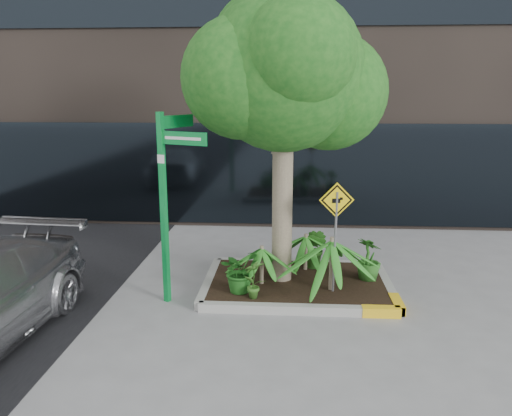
{
  "coord_description": "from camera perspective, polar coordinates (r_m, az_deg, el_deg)",
  "views": [
    {
      "loc": [
        0.02,
        -8.18,
        3.43
      ],
      "look_at": [
        -0.54,
        0.2,
        1.49
      ],
      "focal_mm": 35.0,
      "sensor_mm": 36.0,
      "label": 1
    }
  ],
  "objects": [
    {
      "name": "ground",
      "position": [
        8.87,
        3.45,
        -9.78
      ],
      "size": [
        80.0,
        80.0,
        0.0
      ],
      "primitive_type": "plane",
      "color": "gray",
      "rests_on": "ground"
    },
    {
      "name": "planter",
      "position": [
        9.09,
        4.95,
        -8.54
      ],
      "size": [
        3.35,
        2.36,
        0.15
      ],
      "color": "#9E9E99",
      "rests_on": "ground"
    },
    {
      "name": "tree",
      "position": [
        8.57,
        3.19,
        15.31
      ],
      "size": [
        3.45,
        3.06,
        5.18
      ],
      "color": "gray",
      "rests_on": "ground"
    },
    {
      "name": "palm_front",
      "position": [
        8.46,
        8.68,
        -3.7
      ],
      "size": [
        1.05,
        1.05,
        1.17
      ],
      "color": "gray",
      "rests_on": "ground"
    },
    {
      "name": "palm_left",
      "position": [
        8.7,
        0.66,
        -4.64
      ],
      "size": [
        0.78,
        0.78,
        0.87
      ],
      "color": "gray",
      "rests_on": "ground"
    },
    {
      "name": "palm_back",
      "position": [
        9.43,
        5.74,
        -3.24
      ],
      "size": [
        0.79,
        0.79,
        0.88
      ],
      "color": "gray",
      "rests_on": "ground"
    },
    {
      "name": "shrub_a",
      "position": [
        8.45,
        -1.85,
        -7.13
      ],
      "size": [
        0.94,
        0.94,
        0.75
      ],
      "primitive_type": "imported",
      "rotation": [
        0.0,
        0.0,
        0.98
      ],
      "color": "#1D5C1A",
      "rests_on": "planter"
    },
    {
      "name": "shrub_b",
      "position": [
        9.2,
        12.76,
        -5.66
      ],
      "size": [
        0.61,
        0.61,
        0.77
      ],
      "primitive_type": "imported",
      "rotation": [
        0.0,
        0.0,
        2.39
      ],
      "color": "#26621D",
      "rests_on": "planter"
    },
    {
      "name": "shrub_c",
      "position": [
        8.2,
        -0.26,
        -8.09
      ],
      "size": [
        0.48,
        0.48,
        0.66
      ],
      "primitive_type": "imported",
      "rotation": [
        0.0,
        0.0,
        3.72
      ],
      "color": "#31651F",
      "rests_on": "planter"
    },
    {
      "name": "shrub_d",
      "position": [
        9.59,
        6.83,
        -4.62
      ],
      "size": [
        0.61,
        0.61,
        0.79
      ],
      "primitive_type": "imported",
      "rotation": [
        0.0,
        0.0,
        5.58
      ],
      "color": "#245919",
      "rests_on": "planter"
    },
    {
      "name": "street_sign_post",
      "position": [
        8.16,
        -10.0,
        2.32
      ],
      "size": [
        0.86,
        1.17,
        3.15
      ],
      "rotation": [
        0.0,
        0.0,
        -0.43
      ],
      "color": "#0C8738",
      "rests_on": "ground"
    },
    {
      "name": "cattle_sign",
      "position": [
        8.25,
        9.12,
        -1.27
      ],
      "size": [
        0.58,
        0.12,
        1.88
      ],
      "rotation": [
        0.0,
        0.0,
        0.13
      ],
      "color": "slate",
      "rests_on": "ground"
    }
  ]
}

